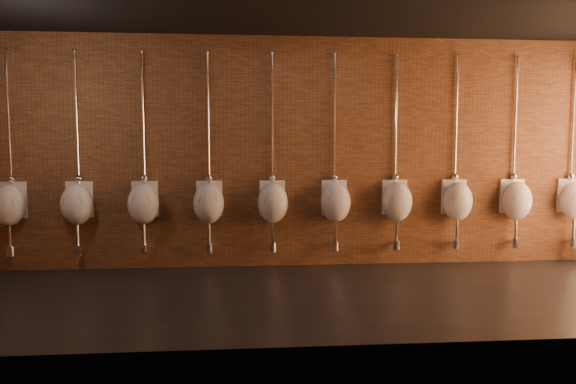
# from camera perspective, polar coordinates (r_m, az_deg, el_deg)

# --- Properties ---
(ground) EXTENTS (8.50, 8.50, 0.00)m
(ground) POSITION_cam_1_polar(r_m,az_deg,el_deg) (5.95, 2.83, -11.36)
(ground) COLOR black
(ground) RESTS_ON ground
(room_shell) EXTENTS (8.54, 3.04, 3.22)m
(room_shell) POSITION_cam_1_polar(r_m,az_deg,el_deg) (5.72, 2.92, 8.36)
(room_shell) COLOR black
(room_shell) RESTS_ON ground
(urinal_0) EXTENTS (0.42, 0.37, 2.72)m
(urinal_0) POSITION_cam_1_polar(r_m,az_deg,el_deg) (7.71, -28.61, -1.18)
(urinal_0) COLOR white
(urinal_0) RESTS_ON ground
(urinal_1) EXTENTS (0.42, 0.37, 2.72)m
(urinal_1) POSITION_cam_1_polar(r_m,az_deg,el_deg) (7.40, -22.41, -1.19)
(urinal_1) COLOR white
(urinal_1) RESTS_ON ground
(urinal_2) EXTENTS (0.42, 0.37, 2.72)m
(urinal_2) POSITION_cam_1_polar(r_m,az_deg,el_deg) (7.18, -15.76, -1.17)
(urinal_2) COLOR white
(urinal_2) RESTS_ON ground
(urinal_3) EXTENTS (0.42, 0.37, 2.72)m
(urinal_3) POSITION_cam_1_polar(r_m,az_deg,el_deg) (7.07, -8.80, -1.14)
(urinal_3) COLOR white
(urinal_3) RESTS_ON ground
(urinal_4) EXTENTS (0.42, 0.37, 2.72)m
(urinal_4) POSITION_cam_1_polar(r_m,az_deg,el_deg) (7.06, -1.70, -1.09)
(urinal_4) COLOR white
(urinal_4) RESTS_ON ground
(urinal_5) EXTENTS (0.42, 0.37, 2.72)m
(urinal_5) POSITION_cam_1_polar(r_m,az_deg,el_deg) (7.16, 5.30, -1.03)
(urinal_5) COLOR white
(urinal_5) RESTS_ON ground
(urinal_6) EXTENTS (0.42, 0.37, 2.72)m
(urinal_6) POSITION_cam_1_polar(r_m,az_deg,el_deg) (7.36, 12.02, -0.95)
(urinal_6) COLOR white
(urinal_6) RESTS_ON ground
(urinal_7) EXTENTS (0.42, 0.37, 2.72)m
(urinal_7) POSITION_cam_1_polar(r_m,az_deg,el_deg) (7.65, 18.30, -0.87)
(urinal_7) COLOR white
(urinal_7) RESTS_ON ground
(urinal_8) EXTENTS (0.42, 0.37, 2.72)m
(urinal_8) POSITION_cam_1_polar(r_m,az_deg,el_deg) (8.04, 24.04, -0.79)
(urinal_8) COLOR white
(urinal_8) RESTS_ON ground
(urinal_9) EXTENTS (0.42, 0.37, 2.72)m
(urinal_9) POSITION_cam_1_polar(r_m,az_deg,el_deg) (8.49, 29.22, -0.70)
(urinal_9) COLOR white
(urinal_9) RESTS_ON ground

